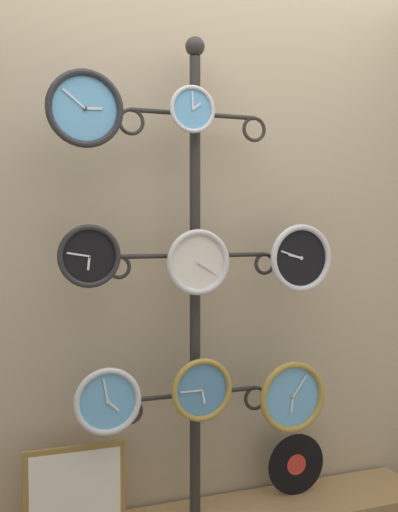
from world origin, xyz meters
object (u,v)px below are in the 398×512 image
(clock_bottom_center, at_px, (202,390))
(clock_bottom_right, at_px, (292,397))
(clock_top_left, at_px, (85,109))
(clock_bottom_left, at_px, (108,401))
(picture_frame, at_px, (75,492))
(clock_middle_center, at_px, (198,262))
(clock_middle_left, at_px, (89,256))
(clock_top_center, at_px, (192,109))
(clock_middle_right, at_px, (301,258))
(vinyl_record, at_px, (296,464))
(display_stand, at_px, (195,358))

(clock_bottom_center, distance_m, clock_bottom_right, 0.44)
(clock_top_left, bearing_deg, clock_bottom_right, -0.01)
(clock_bottom_left, xyz_separation_m, picture_frame, (-0.12, 0.07, -0.38))
(clock_bottom_right, bearing_deg, picture_frame, 176.35)
(clock_middle_center, height_order, clock_bottom_right, clock_middle_center)
(clock_middle_left, distance_m, clock_bottom_left, 0.58)
(clock_top_left, height_order, clock_middle_center, clock_top_left)
(clock_top_center, distance_m, clock_middle_left, 0.73)
(clock_middle_right, relative_size, clock_bottom_right, 0.93)
(clock_middle_right, xyz_separation_m, clock_bottom_right, (-0.03, 0.01, -0.62))
(clock_bottom_left, xyz_separation_m, vinyl_record, (0.91, 0.11, -0.42))
(clock_top_left, bearing_deg, clock_middle_right, -0.35)
(vinyl_record, height_order, picture_frame, picture_frame)
(clock_middle_right, bearing_deg, clock_middle_left, 178.10)
(clock_bottom_left, bearing_deg, clock_bottom_center, -0.75)
(clock_bottom_left, height_order, vinyl_record, clock_bottom_left)
(clock_middle_right, xyz_separation_m, clock_bottom_left, (-0.86, -0.00, -0.55))
(clock_top_center, relative_size, clock_middle_center, 0.71)
(clock_bottom_right, distance_m, picture_frame, 1.00)
(display_stand, xyz_separation_m, vinyl_record, (0.50, -0.01, -0.54))
(clock_middle_center, bearing_deg, clock_bottom_right, -1.88)
(display_stand, height_order, clock_top_center, display_stand)
(clock_bottom_left, height_order, clock_bottom_center, clock_bottom_center)
(clock_top_center, xyz_separation_m, clock_bottom_center, (0.03, -0.03, -1.16))
(clock_top_center, relative_size, picture_frame, 0.48)
(clock_middle_left, relative_size, clock_middle_center, 0.91)
(vinyl_record, bearing_deg, display_stand, 179.39)
(clock_bottom_right, bearing_deg, clock_top_center, 177.59)
(clock_middle_center, xyz_separation_m, clock_bottom_center, (0.01, -0.03, -0.53))
(clock_middle_left, bearing_deg, clock_top_center, -0.75)
(clock_top_center, height_order, clock_bottom_center, clock_top_center)
(clock_middle_left, distance_m, clock_middle_right, 0.92)
(clock_bottom_center, bearing_deg, picture_frame, 171.72)
(clock_middle_left, xyz_separation_m, vinyl_record, (0.97, 0.07, -0.99))
(clock_top_left, height_order, clock_bottom_left, clock_top_left)
(clock_middle_left, bearing_deg, picture_frame, 148.35)
(display_stand, xyz_separation_m, clock_top_left, (-0.48, -0.10, 1.02))
(display_stand, relative_size, clock_top_left, 7.03)
(picture_frame, bearing_deg, clock_bottom_right, -3.65)
(clock_top_left, distance_m, clock_top_center, 0.44)
(display_stand, xyz_separation_m, clock_middle_center, (-0.02, -0.09, 0.42))
(picture_frame, bearing_deg, clock_middle_center, -5.18)
(clock_middle_right, distance_m, clock_bottom_left, 1.02)
(vinyl_record, bearing_deg, clock_top_center, -171.86)
(clock_middle_center, relative_size, clock_bottom_center, 1.03)
(clock_top_center, bearing_deg, clock_middle_center, -12.03)
(display_stand, xyz_separation_m, picture_frame, (-0.53, -0.04, -0.49))
(clock_top_left, relative_size, clock_middle_center, 1.09)
(clock_middle_left, relative_size, clock_bottom_center, 0.94)
(clock_top_left, height_order, picture_frame, clock_top_left)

